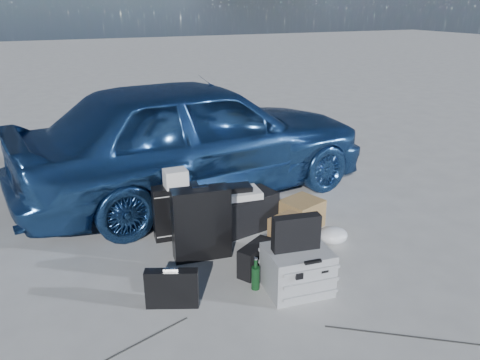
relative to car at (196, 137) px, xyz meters
name	(u,v)px	position (x,y,z in m)	size (l,w,h in m)	color
ground	(252,283)	(-0.25, -2.10, -0.73)	(60.00, 60.00, 0.00)	#ACACA7
car	(196,137)	(0.00, 0.00, 0.00)	(1.73, 4.31, 1.47)	#2C5998
pelican_case	(297,270)	(0.05, -2.33, -0.55)	(0.51, 0.42, 0.37)	#959799
laptop_bag	(296,233)	(0.04, -2.31, -0.21)	(0.39, 0.10, 0.29)	black
briefcase	(172,288)	(-0.96, -2.14, -0.57)	(0.41, 0.09, 0.32)	black
suitcase_left	(201,223)	(-0.48, -1.50, -0.39)	(0.53, 0.19, 0.69)	black
suitcase_right	(176,212)	(-0.58, -1.02, -0.46)	(0.46, 0.17, 0.56)	black
white_carton	(176,178)	(-0.57, -1.04, -0.09)	(0.22, 0.18, 0.18)	silver
duffel_bag	(240,213)	(0.07, -1.15, -0.54)	(0.78, 0.33, 0.39)	black
flat_box_white	(241,193)	(0.07, -1.16, -0.31)	(0.39, 0.29, 0.07)	silver
flat_box_black	(239,188)	(0.05, -1.15, -0.25)	(0.25, 0.18, 0.05)	black
kraft_bag	(286,237)	(0.23, -1.83, -0.53)	(0.31, 0.19, 0.41)	olive
cardboard_box	(301,213)	(0.70, -1.33, -0.59)	(0.39, 0.35, 0.30)	olive
plastic_bag	(333,235)	(0.79, -1.78, -0.65)	(0.30, 0.25, 0.16)	silver
messenger_bag	(256,258)	(-0.14, -1.94, -0.60)	(0.38, 0.14, 0.27)	black
green_bottle	(256,274)	(-0.26, -2.19, -0.59)	(0.07, 0.07, 0.28)	#0E3416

